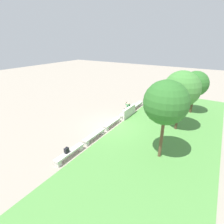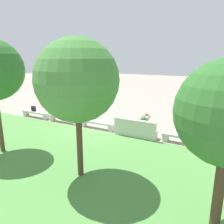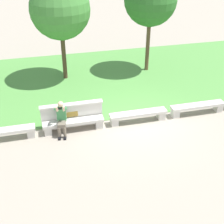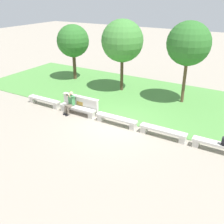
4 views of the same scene
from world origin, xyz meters
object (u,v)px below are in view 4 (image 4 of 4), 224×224
Objects in this scene: bench_far at (163,132)px; bench_end at (219,146)px; bench_mid at (116,119)px; tree_right_background at (73,41)px; tree_left_background at (189,44)px; tree_behind_wall at (122,41)px; bench_main at (44,101)px; person_photographer at (70,102)px; bench_near at (77,109)px.

bench_far is 1.00× the size of bench_end.
bench_mid is 5.25m from bench_end.
tree_right_background is at bearing 142.46° from bench_mid.
bench_far and bench_end have the same top height.
tree_left_background reaches higher than bench_far.
bench_mid is 6.34m from tree_behind_wall.
person_photographer is (2.19, -0.08, 0.43)m from bench_main.
tree_right_background is at bearing 150.84° from bench_far.
bench_mid is (5.25, 0.00, 0.00)m from bench_main.
tree_left_background reaches higher than tree_right_background.
bench_mid is at bearing -37.54° from tree_right_background.
bench_near is 2.63m from bench_mid.
tree_behind_wall is 1.15× the size of tree_right_background.
bench_main is 2.63m from bench_near.
bench_mid is 1.78× the size of person_photographer.
person_photographer is at bearing -135.83° from tree_left_background.
bench_end is (5.25, 0.00, 0.00)m from bench_mid.
bench_end is 9.63m from tree_behind_wall.
bench_end is (2.63, 0.00, 0.00)m from bench_far.
bench_end is at bearing -32.81° from tree_behind_wall.
person_photographer reaches higher than bench_far.
tree_right_background reaches higher than bench_near.
bench_end is at bearing 0.00° from bench_near.
tree_right_background reaches higher than bench_mid.
person_photographer is at bearing -179.23° from bench_far.
tree_behind_wall is (-7.63, 4.92, 3.21)m from bench_end.
tree_right_background is at bearing 177.36° from tree_left_background.
tree_left_background is (2.09, 4.93, 3.43)m from bench_mid.
tree_right_background is (-4.59, 0.43, -0.46)m from tree_behind_wall.
bench_mid and bench_end have the same top height.
bench_mid is at bearing 0.00° from bench_near.
bench_near is 1.00× the size of bench_end.
tree_behind_wall is at bearing 147.19° from bench_end.
bench_main is 0.46× the size of tree_left_background.
bench_main is at bearing 178.00° from person_photographer.
tree_behind_wall is (-5.00, 4.92, 3.21)m from bench_far.
bench_near is 0.46× the size of tree_left_background.
bench_near and bench_end have the same top height.
bench_near is 0.54× the size of tree_right_background.
bench_main is 1.78× the size of person_photographer.
bench_main is 7.88m from bench_far.
bench_far is at bearing 0.00° from bench_mid.
bench_mid is 0.46× the size of tree_left_background.
bench_main is 1.00× the size of bench_near.
person_photographer is at bearing -54.33° from tree_right_background.
tree_behind_wall is (2.88, 4.92, 3.21)m from bench_main.
tree_left_background reaches higher than bench_main.
bench_far is 0.54× the size of tree_right_background.
person_photographer is (-3.07, -0.08, 0.43)m from bench_mid.
bench_main is 10.51m from bench_end.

